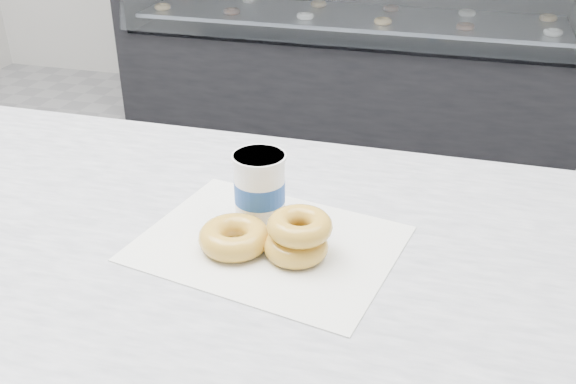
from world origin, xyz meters
name	(u,v)px	position (x,y,z in m)	size (l,w,h in m)	color
ground	(205,378)	(0.00, 0.00, 0.00)	(5.00, 5.00, 0.00)	#969699
display_case	(349,33)	(0.00, 2.12, 0.49)	(2.40, 0.74, 1.25)	black
wax_paper	(269,243)	(0.39, -0.57, 0.90)	(0.34, 0.26, 0.00)	silver
donut_single	(234,237)	(0.34, -0.60, 0.92)	(0.10, 0.10, 0.03)	gold
donut_stack	(298,236)	(0.43, -0.59, 0.93)	(0.12, 0.12, 0.06)	gold
coffee_cup	(260,187)	(0.35, -0.51, 0.95)	(0.08, 0.08, 0.10)	white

